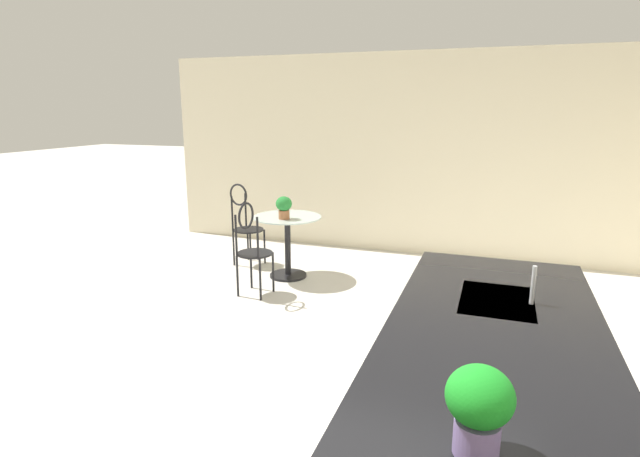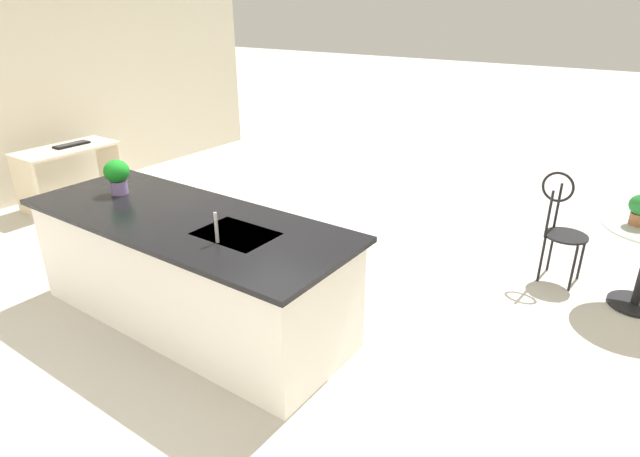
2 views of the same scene
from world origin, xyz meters
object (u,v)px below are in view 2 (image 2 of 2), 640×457
object	(u,v)px
writing_desk	(69,165)
chair_near_window	(562,223)
keyboard	(72,145)
potted_plant_counter_far	(117,175)

from	to	relation	value
writing_desk	chair_near_window	bearing A→B (deg)	-165.60
writing_desk	keyboard	xyz separation A→B (m)	(0.02, -0.10, 0.25)
chair_near_window	keyboard	xyz separation A→B (m)	(5.64, 1.34, 0.18)
chair_near_window	keyboard	bearing A→B (deg)	13.39
chair_near_window	writing_desk	bearing A→B (deg)	14.40
chair_near_window	writing_desk	size ratio (longest dim) A/B	0.87
writing_desk	keyboard	distance (m)	0.27
writing_desk	keyboard	bearing A→B (deg)	-78.69
chair_near_window	potted_plant_counter_far	size ratio (longest dim) A/B	3.51
potted_plant_counter_far	keyboard	bearing A→B (deg)	-22.74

